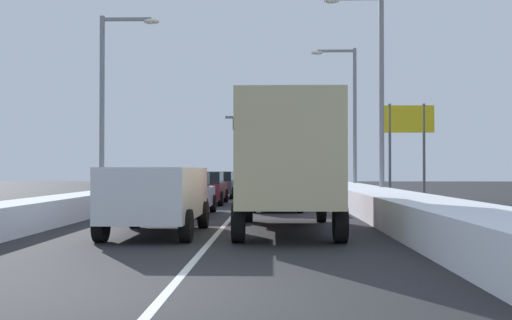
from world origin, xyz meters
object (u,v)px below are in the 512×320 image
at_px(box_truck_right_lane_nearest, 287,159).
at_px(suv_green_right_lane_fourth, 277,179).
at_px(sedan_maroon_center_lane_third, 204,188).
at_px(roadside_sign_right, 407,129).
at_px(sedan_silver_center_lane_second, 184,194).
at_px(street_lamp_right_mid, 349,109).
at_px(traffic_light_gantry, 287,135).
at_px(sedan_navy_right_lane_second, 276,191).
at_px(sedan_charcoal_center_lane_fourth, 218,184).
at_px(sedan_gray_right_lane_third, 275,186).
at_px(suv_white_center_lane_nearest, 158,194).
at_px(street_lamp_left_mid, 110,93).
at_px(street_lamp_right_near, 374,81).

bearing_deg(box_truck_right_lane_nearest, suv_green_right_lane_fourth, 90.22).
relative_size(sedan_maroon_center_lane_third, roadside_sign_right, 0.82).
xyz_separation_m(sedan_silver_center_lane_second, roadside_sign_right, (11.08, 14.45, 3.25)).
bearing_deg(box_truck_right_lane_nearest, street_lamp_right_mid, 78.38).
bearing_deg(traffic_light_gantry, sedan_navy_right_lane_second, -92.23).
height_order(sedan_charcoal_center_lane_fourth, traffic_light_gantry, traffic_light_gantry).
distance_m(sedan_silver_center_lane_second, roadside_sign_right, 18.49).
relative_size(sedan_gray_right_lane_third, sedan_charcoal_center_lane_fourth, 1.00).
bearing_deg(box_truck_right_lane_nearest, traffic_light_gantry, 88.67).
height_order(sedan_gray_right_lane_third, street_lamp_right_mid, street_lamp_right_mid).
xyz_separation_m(suv_white_center_lane_nearest, sedan_silver_center_lane_second, (-0.29, 6.63, -0.25)).
bearing_deg(street_lamp_left_mid, box_truck_right_lane_nearest, -55.52).
relative_size(sedan_navy_right_lane_second, sedan_maroon_center_lane_third, 1.00).
height_order(suv_green_right_lane_fourth, suv_white_center_lane_nearest, same).
relative_size(suv_white_center_lane_nearest, street_lamp_right_near, 0.52).
relative_size(sedan_silver_center_lane_second, street_lamp_right_mid, 0.52).
distance_m(street_lamp_right_near, roadside_sign_right, 9.76).
xyz_separation_m(sedan_maroon_center_lane_third, street_lamp_right_mid, (7.65, 7.05, 4.40)).
distance_m(sedan_navy_right_lane_second, street_lamp_left_mid, 8.84).
bearing_deg(sedan_silver_center_lane_second, sedan_navy_right_lane_second, 39.71).
relative_size(traffic_light_gantry, roadside_sign_right, 1.37).
relative_size(sedan_maroon_center_lane_third, street_lamp_right_near, 0.48).
height_order(sedan_gray_right_lane_third, sedan_silver_center_lane_second, same).
xyz_separation_m(traffic_light_gantry, street_lamp_right_mid, (3.28, -14.91, 0.67)).
xyz_separation_m(suv_white_center_lane_nearest, street_lamp_right_near, (7.39, 12.05, 4.51)).
height_order(suv_green_right_lane_fourth, roadside_sign_right, roadside_sign_right).
xyz_separation_m(sedan_navy_right_lane_second, sedan_gray_right_lane_third, (-0.01, 6.51, 0.00)).
bearing_deg(sedan_gray_right_lane_third, suv_white_center_lane_nearest, -100.75).
relative_size(box_truck_right_lane_nearest, street_lamp_left_mid, 0.85).
relative_size(sedan_navy_right_lane_second, traffic_light_gantry, 0.60).
distance_m(street_lamp_right_near, street_lamp_right_mid, 8.54).
bearing_deg(sedan_navy_right_lane_second, sedan_gray_right_lane_third, 90.13).
bearing_deg(street_lamp_right_near, suv_white_center_lane_nearest, -121.53).
xyz_separation_m(sedan_charcoal_center_lane_fourth, traffic_light_gantry, (4.30, 15.39, 3.73)).
distance_m(sedan_navy_right_lane_second, suv_white_center_lane_nearest, 9.88).
height_order(sedan_maroon_center_lane_third, street_lamp_left_mid, street_lamp_left_mid).
bearing_deg(sedan_charcoal_center_lane_fourth, sedan_navy_right_lane_second, -72.94).
distance_m(sedan_gray_right_lane_third, sedan_silver_center_lane_second, 9.84).
height_order(suv_white_center_lane_nearest, street_lamp_right_mid, street_lamp_right_mid).
relative_size(suv_green_right_lane_fourth, sedan_charcoal_center_lane_fourth, 1.09).
bearing_deg(box_truck_right_lane_nearest, sedan_silver_center_lane_second, 120.86).
bearing_deg(street_lamp_left_mid, traffic_light_gantry, 70.55).
xyz_separation_m(sedan_silver_center_lane_second, sedan_maroon_center_lane_third, (-0.03, 6.90, 0.00)).
bearing_deg(street_lamp_left_mid, sedan_charcoal_center_lane_fourth, 63.94).
height_order(sedan_gray_right_lane_third, suv_white_center_lane_nearest, suv_white_center_lane_nearest).
bearing_deg(traffic_light_gantry, suv_white_center_lane_nearest, -96.51).
bearing_deg(sedan_navy_right_lane_second, street_lamp_right_mid, 69.02).
xyz_separation_m(suv_white_center_lane_nearest, sedan_maroon_center_lane_third, (-0.32, 13.53, -0.25)).
distance_m(sedan_gray_right_lane_third, street_lamp_right_mid, 7.73).
xyz_separation_m(sedan_navy_right_lane_second, suv_green_right_lane_fourth, (0.12, 13.49, 0.25)).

